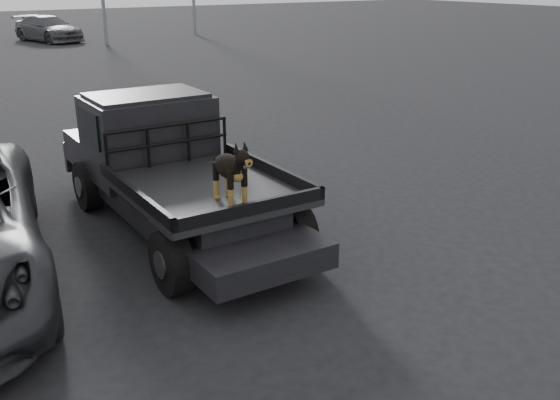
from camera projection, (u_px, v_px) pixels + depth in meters
ground at (273, 286)px, 7.30m from camera, size 120.00×120.00×0.00m
flatbed_ute at (178, 199)px, 8.76m from camera, size 2.00×5.40×0.92m
ute_cab at (148, 123)px, 9.21m from camera, size 1.72×1.30×0.88m
headache_rack at (169, 145)px, 8.67m from camera, size 1.80×0.08×0.55m
dog at (230, 172)px, 7.19m from camera, size 0.32×0.60×0.74m
distant_car_b at (48, 29)px, 32.73m from camera, size 3.10×4.90×1.32m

